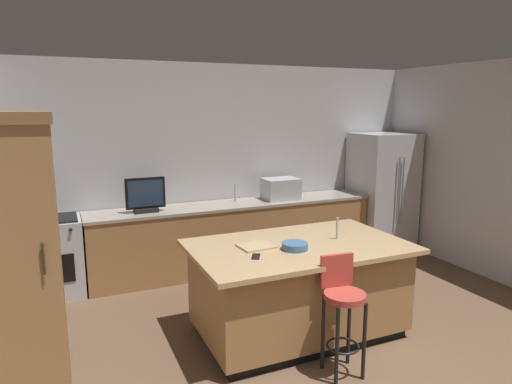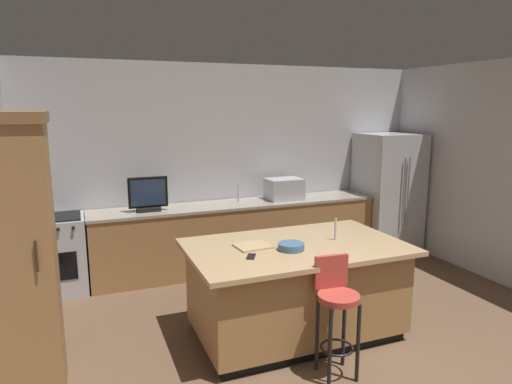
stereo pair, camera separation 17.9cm
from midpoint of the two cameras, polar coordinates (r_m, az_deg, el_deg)
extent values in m
cube|color=#BCBCC1|center=(6.38, -2.01, 3.43)|extent=(6.09, 0.12, 2.75)
cube|color=#BCBCC1|center=(6.40, 29.63, 2.04)|extent=(0.12, 4.43, 2.75)
cube|color=#9E7042|center=(6.21, -1.35, -5.66)|extent=(3.87, 0.60, 0.87)
cube|color=#9E9384|center=(6.09, -1.37, -1.55)|extent=(3.89, 0.62, 0.04)
cube|color=black|center=(4.66, 6.05, -16.74)|extent=(1.81, 1.01, 0.09)
cube|color=#9E7042|center=(4.48, 6.16, -11.86)|extent=(1.89, 1.09, 0.77)
cube|color=tan|center=(4.34, 6.27, -6.91)|extent=(2.05, 1.25, 0.04)
cube|color=#B7BABF|center=(7.19, 16.95, -0.10)|extent=(0.84, 0.76, 1.79)
cylinder|color=gray|center=(6.83, 18.85, 0.01)|extent=(0.02, 0.02, 0.98)
cylinder|color=gray|center=(6.89, 19.36, 0.06)|extent=(0.02, 0.02, 0.98)
cube|color=#B7BABF|center=(5.86, -23.27, -7.39)|extent=(0.71, 0.60, 0.91)
cube|color=black|center=(5.58, -23.31, -8.76)|extent=(0.50, 0.01, 0.33)
cube|color=black|center=(5.74, -23.61, -2.96)|extent=(0.64, 0.50, 0.02)
cylinder|color=black|center=(5.46, -26.12, -4.57)|extent=(0.04, 0.03, 0.04)
cylinder|color=black|center=(5.45, -24.48, -4.47)|extent=(0.04, 0.03, 0.04)
cylinder|color=black|center=(5.44, -22.83, -4.36)|extent=(0.04, 0.03, 0.04)
cylinder|color=black|center=(5.44, -21.18, -4.25)|extent=(0.04, 0.03, 0.04)
cube|color=#9E7042|center=(3.73, -26.71, -7.79)|extent=(0.53, 0.53, 2.16)
cube|color=brown|center=(3.56, -28.13, 8.31)|extent=(0.57, 0.57, 0.08)
cylinder|color=#332819|center=(3.41, -24.60, -7.39)|extent=(0.02, 0.02, 0.22)
cube|color=#B7BABF|center=(6.32, 4.38, 0.39)|extent=(0.48, 0.36, 0.29)
cube|color=black|center=(5.74, -12.51, -2.13)|extent=(0.29, 0.16, 0.05)
cube|color=black|center=(5.70, -12.60, -0.03)|extent=(0.48, 0.05, 0.38)
cube|color=#1E2D47|center=(5.67, -12.55, -0.08)|extent=(0.42, 0.01, 0.32)
cylinder|color=#B2B2B7|center=(6.17, -1.41, -0.09)|extent=(0.02, 0.02, 0.24)
cylinder|color=#B2B2B7|center=(4.51, 11.11, -4.62)|extent=(0.02, 0.02, 0.22)
cylinder|color=#B23D33|center=(3.79, 11.75, -12.89)|extent=(0.34, 0.34, 0.05)
cube|color=#B23D33|center=(3.85, 10.79, -9.82)|extent=(0.29, 0.06, 0.28)
cylinder|color=black|center=(3.80, 10.72, -18.78)|extent=(0.03, 0.03, 0.66)
cylinder|color=black|center=(3.90, 14.09, -18.05)|extent=(0.03, 0.03, 0.66)
cylinder|color=black|center=(3.99, 9.06, -17.18)|extent=(0.03, 0.03, 0.66)
cylinder|color=black|center=(4.09, 12.30, -16.56)|extent=(0.03, 0.03, 0.66)
torus|color=black|center=(3.98, 11.50, -18.66)|extent=(0.28, 0.28, 0.02)
cylinder|color=#3F668C|center=(4.17, 5.71, -6.87)|extent=(0.24, 0.24, 0.06)
cube|color=black|center=(3.97, 0.69, -8.13)|extent=(0.13, 0.17, 0.01)
cube|color=tan|center=(4.23, 0.81, -6.85)|extent=(0.33, 0.29, 0.02)
camera|label=1|loc=(0.09, -88.97, 0.20)|focal=31.73mm
camera|label=2|loc=(0.09, 91.03, -0.20)|focal=31.73mm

